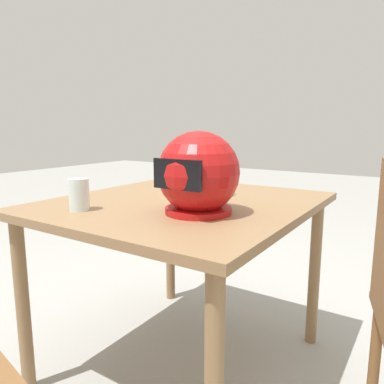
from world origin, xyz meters
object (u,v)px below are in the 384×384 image
(motorcycle_helmet, at_px, (198,174))
(drinking_glass, at_px, (79,195))
(dining_table, at_px, (183,220))
(pizza, at_px, (200,188))

(motorcycle_helmet, distance_m, drinking_glass, 0.42)
(dining_table, relative_size, pizza, 3.90)
(motorcycle_helmet, bearing_deg, drinking_glass, 27.17)
(dining_table, distance_m, drinking_glass, 0.42)
(dining_table, xyz_separation_m, drinking_glass, (0.20, 0.34, 0.14))
(motorcycle_helmet, bearing_deg, dining_table, -42.47)
(pizza, bearing_deg, dining_table, 99.21)
(dining_table, relative_size, motorcycle_helmet, 3.77)
(pizza, bearing_deg, motorcycle_helmet, 120.96)
(dining_table, height_order, pizza, pizza)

